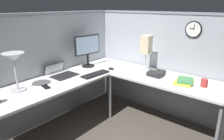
% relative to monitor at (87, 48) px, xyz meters
% --- Properties ---
extents(ground_plane, '(6.80, 6.80, 0.00)m').
position_rel_monitor_xyz_m(ground_plane, '(-0.19, -0.64, -1.02)').
color(ground_plane, '#4C443D').
extents(cubicle_wall_back, '(2.57, 0.12, 1.58)m').
position_rel_monitor_xyz_m(cubicle_wall_back, '(-0.56, 0.23, -0.23)').
color(cubicle_wall_back, '#999EA8').
rests_on(cubicle_wall_back, ground).
extents(cubicle_wall_right, '(0.12, 2.37, 1.58)m').
position_rel_monitor_xyz_m(cubicle_wall_right, '(0.68, -0.90, -0.23)').
color(cubicle_wall_right, '#999EA8').
rests_on(cubicle_wall_right, ground).
extents(desk, '(2.35, 2.15, 0.73)m').
position_rel_monitor_xyz_m(desk, '(-0.34, -0.69, -0.39)').
color(desk, white).
rests_on(desk, ground).
extents(monitor, '(0.46, 0.20, 0.50)m').
position_rel_monitor_xyz_m(monitor, '(0.00, 0.00, 0.00)').
color(monitor, black).
rests_on(monitor, desk).
extents(laptop, '(0.35, 0.39, 0.22)m').
position_rel_monitor_xyz_m(laptop, '(-0.54, 0.01, -0.27)').
color(laptop, '#232326').
rests_on(laptop, desk).
extents(keyboard, '(0.44, 0.17, 0.02)m').
position_rel_monitor_xyz_m(keyboard, '(-0.23, -0.38, -0.28)').
color(keyboard, black).
rests_on(keyboard, desk).
extents(computer_mouse, '(0.06, 0.10, 0.03)m').
position_rel_monitor_xyz_m(computer_mouse, '(0.10, -0.39, -0.28)').
color(computer_mouse, black).
rests_on(computer_mouse, desk).
extents(desk_lamp_dome, '(0.24, 0.24, 0.44)m').
position_rel_monitor_xyz_m(desk_lamp_dome, '(-1.19, -0.06, 0.07)').
color(desk_lamp_dome, '#B7BABF').
rests_on(desk_lamp_dome, desk).
extents(cell_phone, '(0.10, 0.16, 0.01)m').
position_rel_monitor_xyz_m(cell_phone, '(-0.93, -0.22, -0.29)').
color(cell_phone, black).
rests_on(cell_phone, desk).
extents(office_phone, '(0.20, 0.21, 0.11)m').
position_rel_monitor_xyz_m(office_phone, '(0.27, -1.07, -0.26)').
color(office_phone, '#232326').
rests_on(office_phone, desk).
extents(book_stack, '(0.32, 0.26, 0.04)m').
position_rel_monitor_xyz_m(book_stack, '(0.27, -1.46, -0.27)').
color(book_stack, yellow).
rests_on(book_stack, desk).
extents(desk_lamp_paper, '(0.13, 0.13, 0.53)m').
position_rel_monitor_xyz_m(desk_lamp_paper, '(0.37, -0.83, 0.09)').
color(desk_lamp_paper, '#B7BABF').
rests_on(desk_lamp_paper, desk).
extents(coffee_mug, '(0.08, 0.08, 0.10)m').
position_rel_monitor_xyz_m(coffee_mug, '(0.29, -1.69, -0.25)').
color(coffee_mug, '#B2332D').
rests_on(coffee_mug, desk).
extents(wall_clock, '(0.04, 0.22, 0.22)m').
position_rel_monitor_xyz_m(wall_clock, '(0.63, -1.39, 0.34)').
color(wall_clock, black).
extents(pinned_note_leftmost, '(0.10, 0.00, 0.08)m').
position_rel_monitor_xyz_m(pinned_note_leftmost, '(0.02, 0.18, 0.15)').
color(pinned_note_leftmost, '#8CCC99').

